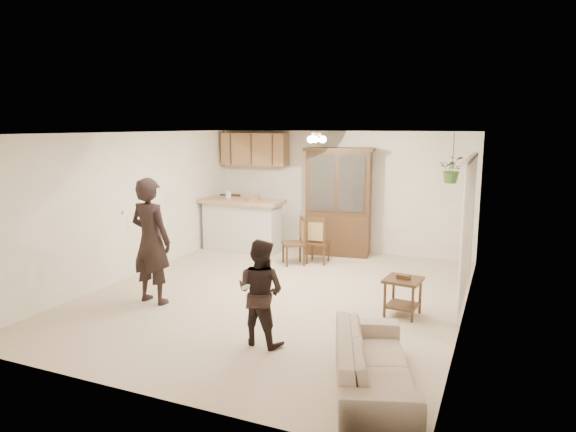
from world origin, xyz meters
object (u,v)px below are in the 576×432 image
at_px(sofa, 373,353).
at_px(adult, 151,243).
at_px(child, 260,290).
at_px(side_table, 403,296).
at_px(chair_hutch_right, 318,250).
at_px(china_hutch, 338,202).
at_px(chair_bar, 229,231).
at_px(chair_hutch_left, 294,251).

distance_m(sofa, adult, 3.87).
xyz_separation_m(sofa, child, (-1.51, 0.52, 0.31)).
xyz_separation_m(side_table, chair_hutch_right, (-2.03, 2.16, -0.02)).
xyz_separation_m(china_hutch, chair_hutch_right, (-0.14, -0.80, -0.82)).
distance_m(adult, chair_bar, 3.89).
height_order(side_table, chair_hutch_right, chair_hutch_right).
bearing_deg(adult, chair_bar, -72.32).
xyz_separation_m(sofa, chair_hutch_left, (-2.52, 3.99, -0.11)).
height_order(china_hutch, chair_bar, china_hutch).
relative_size(side_table, chair_hutch_right, 0.65).
relative_size(adult, child, 1.33).
distance_m(adult, china_hutch, 4.21).
relative_size(chair_hutch_left, chair_hutch_right, 1.00).
xyz_separation_m(chair_bar, chair_hutch_left, (1.95, -0.98, -0.05)).
xyz_separation_m(sofa, chair_hutch_right, (-2.13, 4.28, -0.11)).
xyz_separation_m(sofa, china_hutch, (-1.99, 5.08, 0.71)).
bearing_deg(chair_bar, chair_hutch_left, -47.01).
xyz_separation_m(adult, side_table, (3.53, 0.91, -0.62)).
xyz_separation_m(side_table, chair_hutch_left, (-2.41, 1.86, -0.02)).
height_order(sofa, side_table, sofa).
relative_size(sofa, chair_bar, 1.71).
relative_size(adult, chair_hutch_right, 1.98).
bearing_deg(child, adult, -11.14).
xyz_separation_m(adult, chair_hutch_left, (1.12, 2.78, -0.64)).
xyz_separation_m(side_table, chair_bar, (-4.36, 2.85, 0.03)).
relative_size(china_hutch, side_table, 3.69).
distance_m(china_hutch, chair_bar, 2.60).
distance_m(side_table, chair_bar, 5.21).
relative_size(side_table, chair_hutch_left, 0.64).
xyz_separation_m(china_hutch, chair_bar, (-2.48, -0.11, -0.76)).
bearing_deg(side_table, sofa, -87.12).
bearing_deg(side_table, chair_bar, 146.87).
bearing_deg(chair_hutch_right, adult, 61.10).
distance_m(adult, child, 2.25).
relative_size(adult, china_hutch, 0.83).
height_order(adult, chair_bar, adult).
bearing_deg(chair_bar, china_hutch, -17.73).
relative_size(side_table, chair_bar, 0.54).
distance_m(sofa, chair_hutch_left, 4.72).
relative_size(adult, side_table, 3.06).
relative_size(sofa, chair_hutch_right, 2.06).
relative_size(sofa, china_hutch, 0.86).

